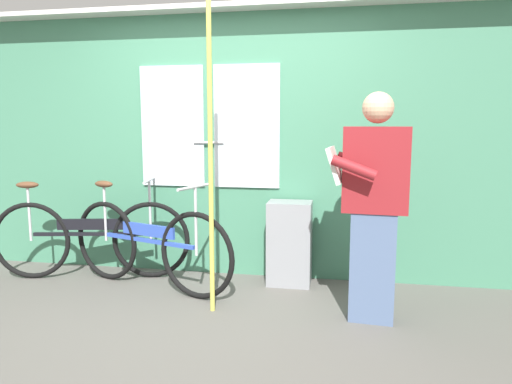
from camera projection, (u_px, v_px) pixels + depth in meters
The scene contains 7 objects.
ground_plane at pixel (190, 333), 3.23m from camera, with size 6.39×4.20×0.04m, color #56544F.
train_door_wall at pixel (231, 140), 4.30m from camera, with size 5.39×0.28×2.42m.
bicycle_near_door at pixel (90, 238), 4.28m from camera, with size 1.77×0.53×0.92m.
bicycle_leaning_behind at pixel (148, 245), 4.01m from camera, with size 1.65×0.67×0.93m.
passenger_reading_newspaper at pixel (373, 203), 3.28m from camera, with size 0.58×0.49×1.62m.
trash_bin_by_wall at pixel (290, 243), 4.12m from camera, with size 0.38×0.28×0.74m, color gray.
handrail_pole at pixel (210, 154), 3.40m from camera, with size 0.04×0.04×2.38m, color #C6C14C.
Camera 1 is at (1.00, -2.92, 1.40)m, focal length 32.93 mm.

